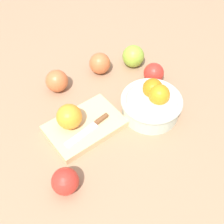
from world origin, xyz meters
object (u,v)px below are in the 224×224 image
object	(u,v)px
knife	(93,125)
cutting_board	(85,126)
bowl	(152,103)
apple_back_right	(65,181)
orange_on_board	(69,117)
apple_front_left	(100,63)
apple_front_right	(57,81)
apple_mid_left	(154,73)
apple_front_left_2	(133,56)

from	to	relation	value
knife	cutting_board	bearing A→B (deg)	-63.43
bowl	apple_back_right	xyz separation A→B (m)	(0.34, 0.03, -0.01)
orange_on_board	apple_front_left	world-z (taller)	orange_on_board
knife	orange_on_board	bearing A→B (deg)	-47.29
apple_front_right	apple_front_left	distance (m)	0.17
apple_front_left	apple_mid_left	bearing A→B (deg)	123.05
cutting_board	apple_mid_left	world-z (taller)	apple_mid_left
bowl	apple_front_right	xyz separation A→B (m)	(0.15, -0.28, -0.01)
bowl	knife	bearing A→B (deg)	-19.10
bowl	apple_front_left	world-z (taller)	bowl
apple_back_right	apple_front_right	bearing A→B (deg)	-121.55
apple_back_right	orange_on_board	bearing A→B (deg)	-130.23
apple_front_right	apple_back_right	world-z (taller)	apple_front_right
cutting_board	apple_mid_left	distance (m)	0.31
cutting_board	apple_front_right	world-z (taller)	apple_front_right
orange_on_board	apple_mid_left	bearing A→B (deg)	177.16
bowl	apple_front_left_2	bearing A→B (deg)	-121.53
cutting_board	apple_front_right	bearing A→B (deg)	-101.20
orange_on_board	knife	size ratio (longest dim) A/B	0.47
apple_front_right	orange_on_board	bearing A→B (deg)	67.23
apple_front_left	bowl	bearing A→B (deg)	87.72
apple_mid_left	apple_front_left_2	size ratio (longest dim) A/B	0.87
knife	apple_front_right	world-z (taller)	apple_front_right
orange_on_board	apple_front_right	world-z (taller)	orange_on_board
knife	apple_front_left_2	world-z (taller)	apple_front_left_2
bowl	orange_on_board	world-z (taller)	bowl
bowl	apple_front_left	bearing A→B (deg)	-92.28
apple_front_left_2	knife	bearing A→B (deg)	24.67
cutting_board	apple_front_right	distance (m)	0.20
apple_back_right	apple_front_left_2	bearing A→B (deg)	-153.59
bowl	knife	world-z (taller)	bowl
knife	apple_back_right	size ratio (longest dim) A/B	2.27
apple_front_left	apple_front_right	bearing A→B (deg)	-8.94
apple_mid_left	apple_back_right	size ratio (longest dim) A/B	1.01
bowl	orange_on_board	xyz separation A→B (m)	(0.22, -0.11, 0.02)
orange_on_board	apple_front_left_2	bearing A→B (deg)	-165.35
apple_mid_left	apple_front_left	size ratio (longest dim) A/B	0.93
orange_on_board	knife	distance (m)	0.07
knife	apple_back_right	xyz separation A→B (m)	(0.16, 0.09, 0.01)
apple_mid_left	knife	bearing A→B (deg)	6.14
apple_mid_left	apple_front_left_2	distance (m)	0.11
cutting_board	apple_back_right	world-z (taller)	apple_back_right
bowl	apple_front_right	world-z (taller)	bowl
apple_mid_left	apple_front_left	distance (m)	0.19
knife	apple_mid_left	world-z (taller)	apple_mid_left
bowl	cutting_board	xyz separation A→B (m)	(0.19, -0.09, -0.03)
apple_mid_left	apple_front_left	xyz separation A→B (m)	(0.10, -0.16, 0.00)
cutting_board	orange_on_board	distance (m)	0.06
bowl	apple_mid_left	xyz separation A→B (m)	(-0.11, -0.09, -0.01)
cutting_board	apple_front_left_2	size ratio (longest dim) A/B	2.77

